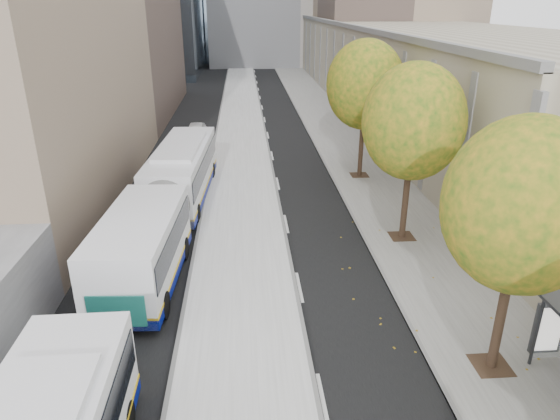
{
  "coord_description": "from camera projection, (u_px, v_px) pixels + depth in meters",
  "views": [
    {
      "loc": [
        -3.62,
        1.45,
        10.17
      ],
      "look_at": [
        -2.27,
        19.82,
        2.5
      ],
      "focal_mm": 32.0,
      "sensor_mm": 36.0,
      "label": 1
    }
  ],
  "objects": [
    {
      "name": "bus_platform",
      "position": [
        241.0,
        159.0,
        34.75
      ],
      "size": [
        4.25,
        150.0,
        0.15
      ],
      "primitive_type": "cube",
      "color": "#B2B2B2",
      "rests_on": "ground"
    },
    {
      "name": "sidewalk",
      "position": [
        354.0,
        157.0,
        35.31
      ],
      "size": [
        4.75,
        150.0,
        0.08
      ],
      "primitive_type": "cube",
      "color": "gray",
      "rests_on": "ground"
    },
    {
      "name": "building_tan",
      "position": [
        398.0,
        57.0,
        61.26
      ],
      "size": [
        18.0,
        92.0,
        8.0
      ],
      "primitive_type": "cube",
      "color": "gray",
      "rests_on": "ground"
    },
    {
      "name": "tree_c",
      "position": [
        523.0,
        206.0,
        13.01
      ],
      "size": [
        4.2,
        4.2,
        7.28
      ],
      "color": "#312617",
      "rests_on": "sidewalk"
    },
    {
      "name": "tree_d",
      "position": [
        413.0,
        122.0,
        21.22
      ],
      "size": [
        4.4,
        4.4,
        7.6
      ],
      "color": "#312617",
      "rests_on": "sidewalk"
    },
    {
      "name": "tree_e",
      "position": [
        365.0,
        85.0,
        29.42
      ],
      "size": [
        4.6,
        4.6,
        7.92
      ],
      "color": "#312617",
      "rests_on": "sidewalk"
    },
    {
      "name": "bus_far",
      "position": [
        169.0,
        197.0,
        23.77
      ],
      "size": [
        3.62,
        17.75,
        2.94
      ],
      "rotation": [
        0.0,
        0.0,
        -0.06
      ],
      "color": "white",
      "rests_on": "ground"
    },
    {
      "name": "distant_car",
      "position": [
        196.0,
        132.0,
        39.81
      ],
      "size": [
        1.61,
        3.9,
        1.32
      ],
      "primitive_type": "imported",
      "rotation": [
        0.0,
        0.0,
        -0.01
      ],
      "color": "silver",
      "rests_on": "ground"
    }
  ]
}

